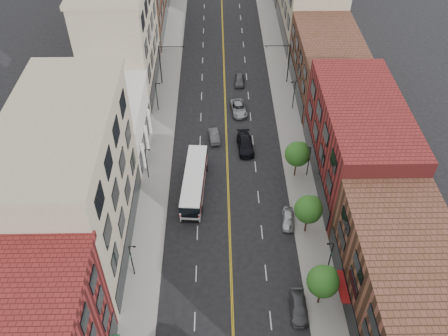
{
  "coord_description": "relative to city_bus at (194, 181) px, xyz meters",
  "views": [
    {
      "loc": [
        -1.38,
        -23.72,
        45.58
      ],
      "look_at": [
        -0.59,
        20.38,
        5.0
      ],
      "focal_mm": 38.0,
      "sensor_mm": 36.0,
      "label": 1
    }
  ],
  "objects": [
    {
      "name": "lamp_r_2",
      "position": [
        15.48,
        2.57,
        1.21
      ],
      "size": [
        0.81,
        0.55,
        5.05
      ],
      "color": "black",
      "rests_on": "sidewalk_right"
    },
    {
      "name": "car_lane_a",
      "position": [
        7.24,
        8.62,
        -0.97
      ],
      "size": [
        2.64,
        5.64,
        1.59
      ],
      "primitive_type": "imported",
      "rotation": [
        0.0,
        0.0,
        0.08
      ],
      "color": "black",
      "rests_on": "ground"
    },
    {
      "name": "bldg_r_mid",
      "position": [
        21.52,
        2.57,
        4.24
      ],
      "size": [
        10.0,
        22.0,
        12.0
      ],
      "primitive_type": "cube",
      "color": "maroon",
      "rests_on": "ground"
    },
    {
      "name": "bldg_r_near",
      "position": [
        21.52,
        -21.43,
        3.24
      ],
      "size": [
        10.0,
        26.0,
        10.0
      ],
      "primitive_type": "cube",
      "color": "brown",
      "rests_on": "ground"
    },
    {
      "name": "signal_mast_left",
      "position": [
        -5.74,
        26.57,
        2.88
      ],
      "size": [
        4.49,
        0.18,
        7.2
      ],
      "color": "black",
      "rests_on": "sidewalk_left"
    },
    {
      "name": "bldg_l_far_a",
      "position": [
        -12.48,
        26.57,
        7.24
      ],
      "size": [
        10.0,
        20.0,
        18.0
      ],
      "primitive_type": "cube",
      "color": "gray",
      "rests_on": "ground"
    },
    {
      "name": "bldg_l_tanoffice",
      "position": [
        -12.48,
        -8.43,
        7.24
      ],
      "size": [
        10.0,
        22.0,
        18.0
      ],
      "primitive_type": "cube",
      "color": "gray",
      "rests_on": "ground"
    },
    {
      "name": "car_lane_b",
      "position": [
        6.66,
        17.87,
        -1.06
      ],
      "size": [
        2.94,
        5.32,
        1.41
      ],
      "primitive_type": "imported",
      "rotation": [
        0.0,
        0.0,
        0.12
      ],
      "color": "gray",
      "rests_on": "ground"
    },
    {
      "name": "city_bus",
      "position": [
        0.0,
        0.0,
        0.0
      ],
      "size": [
        3.47,
        11.93,
        3.03
      ],
      "rotation": [
        0.0,
        0.0,
        -0.07
      ],
      "color": "silver",
      "rests_on": "ground"
    },
    {
      "name": "bldg_r_far_a",
      "position": [
        21.52,
        23.57,
        3.24
      ],
      "size": [
        10.0,
        20.0,
        10.0
      ],
      "primitive_type": "cube",
      "color": "brown",
      "rests_on": "ground"
    },
    {
      "name": "lamp_r_1",
      "position": [
        15.48,
        -13.43,
        1.21
      ],
      "size": [
        0.81,
        0.55,
        5.05
      ],
      "color": "black",
      "rests_on": "sidewalk_right"
    },
    {
      "name": "signal_mast_right",
      "position": [
        14.79,
        26.57,
        2.88
      ],
      "size": [
        4.49,
        0.18,
        7.2
      ],
      "color": "black",
      "rests_on": "sidewalk_right"
    },
    {
      "name": "lamp_l_1",
      "position": [
        -6.43,
        -13.43,
        1.21
      ],
      "size": [
        0.81,
        0.55,
        5.05
      ],
      "color": "black",
      "rests_on": "sidewalk_left"
    },
    {
      "name": "car_parked_far",
      "position": [
        11.92,
        -5.92,
        -1.11
      ],
      "size": [
        1.92,
        3.96,
        1.3
      ],
      "primitive_type": "imported",
      "rotation": [
        0.0,
        0.0,
        -0.1
      ],
      "color": "#B3B6BB",
      "rests_on": "ground"
    },
    {
      "name": "tree_r_1",
      "position": [
        13.91,
        -17.36,
        2.37
      ],
      "size": [
        3.4,
        3.4,
        5.59
      ],
      "color": "black",
      "rests_on": "sidewalk_right"
    },
    {
      "name": "bldg_r_far_b",
      "position": [
        21.52,
        44.57,
        5.24
      ],
      "size": [
        10.0,
        22.0,
        14.0
      ],
      "primitive_type": "cube",
      "color": "gray",
      "rests_on": "ground"
    },
    {
      "name": "sidewalk_left",
      "position": [
        -5.48,
        13.57,
        -1.69
      ],
      "size": [
        4.0,
        110.0,
        0.15
      ],
      "primitive_type": "cube",
      "color": "gray",
      "rests_on": "ground"
    },
    {
      "name": "car_lane_behind",
      "position": [
        2.65,
        10.89,
        -1.1
      ],
      "size": [
        1.89,
        4.14,
        1.32
      ],
      "primitive_type": "imported",
      "rotation": [
        0.0,
        0.0,
        3.27
      ],
      "color": "#4E4D52",
      "rests_on": "ground"
    },
    {
      "name": "sidewalk_right",
      "position": [
        14.52,
        13.57,
        -1.69
      ],
      "size": [
        4.0,
        110.0,
        0.15
      ],
      "primitive_type": "cube",
      "color": "gray",
      "rests_on": "ground"
    },
    {
      "name": "car_parked_mid",
      "position": [
        11.55,
        -18.42,
        -1.12
      ],
      "size": [
        1.87,
        4.45,
        1.28
      ],
      "primitive_type": "imported",
      "rotation": [
        0.0,
        0.0,
        -0.02
      ],
      "color": "#454549",
      "rests_on": "ground"
    },
    {
      "name": "lamp_l_3",
      "position": [
        -6.43,
        18.57,
        1.21
      ],
      "size": [
        0.81,
        0.55,
        5.05
      ],
      "color": "black",
      "rests_on": "sidewalk_left"
    },
    {
      "name": "lamp_r_3",
      "position": [
        15.48,
        18.57,
        1.21
      ],
      "size": [
        0.81,
        0.55,
        5.05
      ],
      "color": "black",
      "rests_on": "sidewalk_right"
    },
    {
      "name": "bldg_l_white",
      "position": [
        -12.48,
        9.57,
        2.24
      ],
      "size": [
        10.0,
        14.0,
        8.0
      ],
      "primitive_type": "cube",
      "color": "silver",
      "rests_on": "ground"
    },
    {
      "name": "car_lane_c",
      "position": [
        7.15,
        26.43,
        -1.07
      ],
      "size": [
        1.88,
        4.15,
        1.38
      ],
      "primitive_type": "imported",
      "rotation": [
        0.0,
        0.0,
        -0.06
      ],
      "color": "#4A494E",
      "rests_on": "ground"
    },
    {
      "name": "tree_r_3",
      "position": [
        13.91,
        2.64,
        2.37
      ],
      "size": [
        3.4,
        3.4,
        5.59
      ],
      "color": "black",
      "rests_on": "sidewalk_right"
    },
    {
      "name": "tree_r_2",
      "position": [
        13.91,
        -7.36,
        2.37
      ],
      "size": [
        3.4,
        3.4,
        5.59
      ],
      "color": "black",
      "rests_on": "sidewalk_right"
    },
    {
      "name": "lamp_l_2",
      "position": [
        -6.43,
        2.57,
        1.21
      ],
      "size": [
        0.81,
        0.55,
        5.05
      ],
      "color": "black",
      "rests_on": "sidewalk_left"
    }
  ]
}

